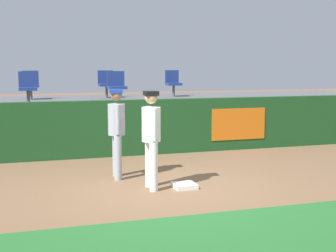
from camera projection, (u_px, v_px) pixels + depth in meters
ground_plane at (171, 189)px, 8.28m from camera, size 60.00×60.00×0.00m
grass_foreground_strip at (243, 249)px, 5.57m from camera, size 18.00×2.80×0.01m
first_base at (184, 186)px, 8.38m from camera, size 0.40×0.40×0.08m
player_fielder_home at (151, 133)px, 8.20m from camera, size 0.33×0.55×1.75m
player_runner_visitor at (117, 127)px, 8.99m from camera, size 0.35×0.49×1.74m
field_wall at (131, 128)px, 11.35m from camera, size 18.00×0.26×1.36m
bleacher_platform at (111, 119)px, 13.79m from camera, size 18.00×4.80×1.20m
seat_back_center at (106, 82)px, 14.28m from camera, size 0.47×0.44×0.84m
seat_back_left at (31, 83)px, 13.63m from camera, size 0.47×0.44×0.84m
seat_front_left at (28, 86)px, 11.90m from camera, size 0.45×0.44×0.84m
seat_front_center at (117, 85)px, 12.57m from camera, size 0.48×0.44×0.84m
seat_back_right at (173, 82)px, 14.91m from camera, size 0.45×0.44×0.84m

